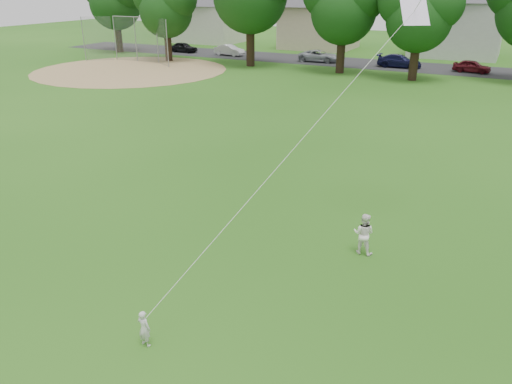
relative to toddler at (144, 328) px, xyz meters
The scene contains 9 objects.
ground 2.42m from the toddler, 81.66° to the left, with size 160.00×160.00×0.00m, color #215313.
street 44.35m from the toddler, 89.56° to the left, with size 90.00×7.00×0.01m, color #2D2D30.
dirt_infield 39.74m from the toddler, 130.21° to the left, with size 18.00×18.00×0.02m, color #9E7F51.
toddler is the anchor object (origin of this frame).
older_boy 7.18m from the toddler, 62.78° to the left, with size 0.64×0.50×1.32m, color white.
kite 5.96m from the toddler, 69.23° to the left, with size 2.37×5.18×11.70m.
baseball_backstop 45.06m from the toddler, 129.67° to the left, with size 10.10×2.31×4.42m.
parked_cars 43.37m from the toddler, 88.05° to the left, with size 61.74×2.20×1.22m.
house_row 54.52m from the toddler, 88.78° to the left, with size 76.50×13.20×10.40m.
Camera 1 is at (6.05, -9.42, 7.70)m, focal length 35.00 mm.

